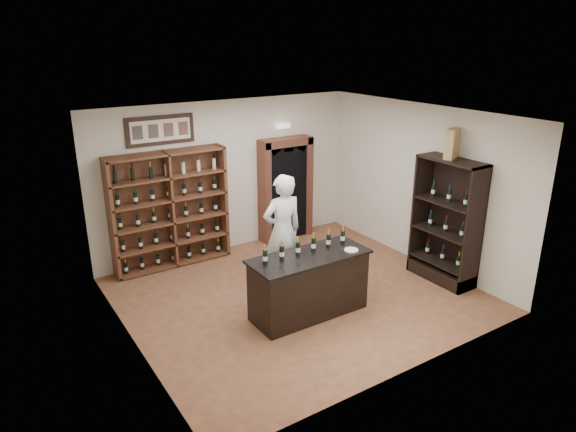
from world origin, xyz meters
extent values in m
plane|color=brown|center=(0.00, 0.00, 0.00)|extent=(5.50, 5.50, 0.00)
plane|color=white|center=(0.00, 0.00, 3.00)|extent=(5.50, 5.50, 0.00)
cube|color=beige|center=(0.00, 2.50, 1.50)|extent=(5.50, 0.04, 3.00)
cube|color=beige|center=(-2.75, 0.00, 1.50)|extent=(0.04, 5.00, 3.00)
cube|color=beige|center=(2.75, 0.00, 1.50)|extent=(0.04, 5.00, 3.00)
cube|color=brown|center=(-1.30, 2.47, 1.10)|extent=(2.20, 0.02, 2.20)
cube|color=brown|center=(-2.37, 2.29, 1.10)|extent=(0.06, 0.38, 2.20)
cube|color=brown|center=(-0.23, 2.29, 1.10)|extent=(0.06, 0.38, 2.20)
cube|color=brown|center=(-1.30, 2.29, 1.10)|extent=(0.04, 0.38, 2.20)
cube|color=brown|center=(-1.30, 2.29, 0.04)|extent=(2.18, 0.38, 0.04)
cube|color=brown|center=(-1.30, 2.29, 0.46)|extent=(2.18, 0.38, 0.04)
cube|color=brown|center=(-1.30, 2.29, 0.89)|extent=(2.18, 0.38, 0.03)
cube|color=brown|center=(-1.30, 2.29, 1.31)|extent=(2.18, 0.38, 0.04)
cube|color=brown|center=(-1.30, 2.29, 1.74)|extent=(2.18, 0.38, 0.04)
cube|color=brown|center=(-1.30, 2.29, 2.16)|extent=(2.18, 0.38, 0.04)
cube|color=black|center=(-1.30, 2.47, 2.55)|extent=(1.25, 0.04, 0.52)
cube|color=black|center=(1.25, 2.34, 1.06)|extent=(0.97, 0.29, 2.05)
cube|color=brown|center=(0.74, 2.32, 1.07)|extent=(0.14, 0.35, 2.15)
cube|color=brown|center=(1.76, 2.32, 1.07)|extent=(0.14, 0.35, 2.15)
cube|color=brown|center=(1.25, 2.32, 2.09)|extent=(1.15, 0.35, 0.16)
cube|color=white|center=(1.25, 2.42, 2.40)|extent=(0.30, 0.10, 0.10)
cube|color=black|center=(-0.20, -0.60, 0.47)|extent=(1.80, 0.70, 0.94)
cube|color=black|center=(-0.20, -0.60, 0.98)|extent=(1.88, 0.78, 0.04)
cylinder|color=black|center=(-0.92, -0.50, 1.10)|extent=(0.07, 0.07, 0.21)
cylinder|color=silver|center=(-0.92, -0.50, 1.09)|extent=(0.07, 0.07, 0.07)
cylinder|color=gold|center=(-0.92, -0.50, 1.25)|extent=(0.03, 0.03, 0.09)
cylinder|color=black|center=(-0.63, -0.50, 1.10)|extent=(0.07, 0.07, 0.21)
cylinder|color=silver|center=(-0.63, -0.50, 1.09)|extent=(0.07, 0.07, 0.07)
cylinder|color=gold|center=(-0.63, -0.50, 1.25)|extent=(0.03, 0.03, 0.09)
cylinder|color=black|center=(-0.34, -0.50, 1.10)|extent=(0.07, 0.07, 0.21)
cylinder|color=silver|center=(-0.34, -0.50, 1.09)|extent=(0.07, 0.07, 0.07)
cylinder|color=gold|center=(-0.34, -0.50, 1.25)|extent=(0.03, 0.03, 0.09)
cylinder|color=black|center=(-0.06, -0.50, 1.10)|extent=(0.07, 0.07, 0.21)
cylinder|color=silver|center=(-0.06, -0.50, 1.09)|extent=(0.07, 0.07, 0.07)
cylinder|color=gold|center=(-0.06, -0.50, 1.25)|extent=(0.03, 0.03, 0.09)
cylinder|color=black|center=(0.23, -0.50, 1.10)|extent=(0.07, 0.07, 0.21)
cylinder|color=silver|center=(0.23, -0.50, 1.09)|extent=(0.07, 0.07, 0.07)
cylinder|color=gold|center=(0.23, -0.50, 1.25)|extent=(0.03, 0.03, 0.09)
cylinder|color=black|center=(0.52, -0.50, 1.10)|extent=(0.07, 0.07, 0.21)
cylinder|color=silver|center=(0.52, -0.50, 1.09)|extent=(0.07, 0.07, 0.07)
cylinder|color=gold|center=(0.52, -0.50, 1.25)|extent=(0.03, 0.03, 0.09)
cube|color=black|center=(2.72, -0.90, 1.10)|extent=(0.02, 1.20, 2.20)
cube|color=black|center=(2.49, -1.48, 1.10)|extent=(0.48, 0.04, 2.20)
cube|color=black|center=(2.49, -0.32, 1.10)|extent=(0.48, 0.04, 2.20)
cube|color=black|center=(2.49, -0.90, 2.18)|extent=(0.48, 1.20, 0.04)
cube|color=black|center=(2.49, -0.90, 0.12)|extent=(0.48, 1.20, 0.24)
cube|color=black|center=(2.49, -0.90, 0.35)|extent=(0.48, 1.16, 0.03)
cube|color=black|center=(2.49, -0.90, 0.90)|extent=(0.48, 1.16, 0.03)
cube|color=black|center=(2.49, -0.90, 1.45)|extent=(0.48, 1.16, 0.03)
imported|color=silver|center=(0.00, 0.47, 1.00)|extent=(0.75, 0.51, 2.00)
cylinder|color=silver|center=(0.45, -0.81, 1.01)|extent=(0.22, 0.22, 0.02)
cube|color=tan|center=(2.51, -0.83, 2.45)|extent=(0.38, 0.27, 0.50)
camera|label=1|loc=(-4.35, -6.39, 4.15)|focal=32.00mm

